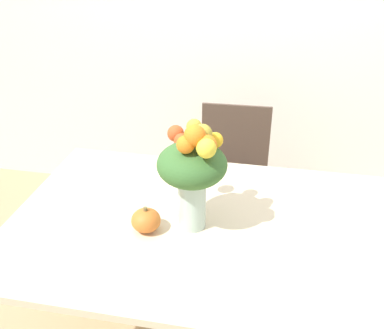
% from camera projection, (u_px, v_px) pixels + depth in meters
% --- Properties ---
extents(wall_back, '(8.00, 0.06, 2.70)m').
position_uv_depth(wall_back, '(247.00, 4.00, 2.74)').
color(wall_back, white).
rests_on(wall_back, ground_plane).
extents(dining_table, '(1.54, 1.03, 0.76)m').
position_uv_depth(dining_table, '(204.00, 240.00, 1.80)').
color(dining_table, beige).
rests_on(dining_table, ground_plane).
extents(flower_vase, '(0.26, 0.29, 0.44)m').
position_uv_depth(flower_vase, '(193.00, 169.00, 1.63)').
color(flower_vase, '#B2CCBC').
rests_on(flower_vase, dining_table).
extents(pumpkin, '(0.11, 0.11, 0.10)m').
position_uv_depth(pumpkin, '(146.00, 220.00, 1.70)').
color(pumpkin, orange).
rests_on(pumpkin, dining_table).
extents(dining_chair_near_window, '(0.43, 0.43, 0.88)m').
position_uv_depth(dining_chair_near_window, '(232.00, 179.00, 2.62)').
color(dining_chair_near_window, '#47382D').
rests_on(dining_chair_near_window, ground_plane).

